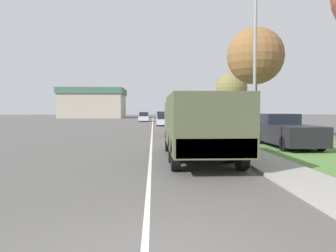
# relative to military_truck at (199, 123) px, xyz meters

# --- Properties ---
(ground_plane) EXTENTS (180.00, 180.00, 0.00)m
(ground_plane) POSITION_rel_military_truck_xyz_m (-2.03, 30.81, -1.53)
(ground_plane) COLOR #565451
(lane_centre_stripe) EXTENTS (0.12, 120.00, 0.00)m
(lane_centre_stripe) POSITION_rel_military_truck_xyz_m (-2.03, 30.81, -1.53)
(lane_centre_stripe) COLOR silver
(lane_centre_stripe) RESTS_ON ground
(sidewalk_right) EXTENTS (1.80, 120.00, 0.12)m
(sidewalk_right) POSITION_rel_military_truck_xyz_m (2.47, 30.81, -1.47)
(sidewalk_right) COLOR #9E9B93
(sidewalk_right) RESTS_ON ground
(grass_strip_right) EXTENTS (7.00, 120.00, 0.02)m
(grass_strip_right) POSITION_rel_military_truck_xyz_m (6.87, 30.81, -1.52)
(grass_strip_right) COLOR #56843D
(grass_strip_right) RESTS_ON ground
(military_truck) EXTENTS (2.59, 7.97, 2.65)m
(military_truck) POSITION_rel_military_truck_xyz_m (0.00, 0.00, 0.00)
(military_truck) COLOR #545B3D
(military_truck) RESTS_ON ground
(car_nearest_ahead) EXTENTS (1.80, 4.29, 1.68)m
(car_nearest_ahead) POSITION_rel_military_truck_xyz_m (0.02, 12.79, -0.79)
(car_nearest_ahead) COLOR maroon
(car_nearest_ahead) RESTS_ON ground
(car_second_ahead) EXTENTS (1.77, 4.75, 1.55)m
(car_second_ahead) POSITION_rel_military_truck_xyz_m (-0.62, 28.98, -0.84)
(car_second_ahead) COLOR silver
(car_second_ahead) RESTS_ON ground
(car_third_ahead) EXTENTS (1.72, 4.57, 1.64)m
(car_third_ahead) POSITION_rel_military_truck_xyz_m (-3.60, 43.96, -0.80)
(car_third_ahead) COLOR silver
(car_third_ahead) RESTS_ON ground
(car_fourth_ahead) EXTENTS (1.87, 4.79, 1.68)m
(car_fourth_ahead) POSITION_rel_military_truck_xyz_m (-0.36, 54.21, -0.78)
(car_fourth_ahead) COLOR #B7BABF
(car_fourth_ahead) RESTS_ON ground
(car_farthest_ahead) EXTENTS (1.83, 3.96, 1.56)m
(car_farthest_ahead) POSITION_rel_military_truck_xyz_m (-0.04, 64.73, -0.83)
(car_farthest_ahead) COLOR tan
(car_farthest_ahead) RESTS_ON ground
(pickup_truck) EXTENTS (2.10, 5.42, 1.82)m
(pickup_truck) POSITION_rel_military_truck_xyz_m (5.53, 4.44, -0.66)
(pickup_truck) COLOR black
(pickup_truck) RESTS_ON grass_strip_right
(lamp_post) EXTENTS (1.69, 0.24, 8.05)m
(lamp_post) POSITION_rel_military_truck_xyz_m (2.54, 1.27, 3.30)
(lamp_post) COLOR gray
(lamp_post) RESTS_ON sidewalk_right
(tree_mid_right) EXTENTS (3.99, 3.99, 7.85)m
(tree_mid_right) POSITION_rel_military_truck_xyz_m (5.31, 9.47, 4.31)
(tree_mid_right) COLOR brown
(tree_mid_right) RESTS_ON grass_strip_right
(tree_far_right) EXTENTS (3.55, 3.55, 6.31)m
(tree_far_right) POSITION_rel_military_truck_xyz_m (6.96, 23.38, 2.99)
(tree_far_right) COLOR brown
(tree_far_right) RESTS_ON grass_strip_right
(building_distant) EXTENTS (15.60, 14.55, 7.34)m
(building_distant) POSITION_rel_military_truck_xyz_m (-17.06, 70.57, 2.18)
(building_distant) COLOR #B2A893
(building_distant) RESTS_ON ground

